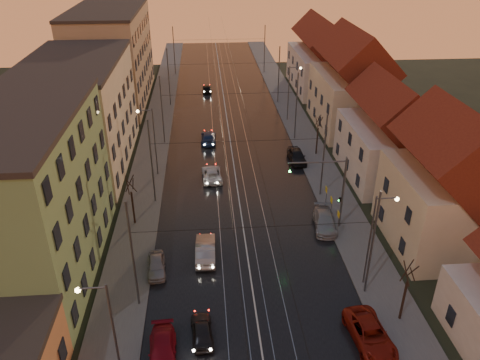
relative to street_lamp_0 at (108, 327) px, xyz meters
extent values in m
cube|color=black|center=(9.10, 38.00, -4.87)|extent=(16.00, 120.00, 0.04)
cube|color=#4C4C4C|center=(-0.90, 38.00, -4.81)|extent=(4.00, 120.00, 0.15)
cube|color=#4C4C4C|center=(19.10, 38.00, -4.81)|extent=(4.00, 120.00, 0.15)
cube|color=gray|center=(6.90, 38.00, -4.83)|extent=(0.06, 120.00, 0.03)
cube|color=gray|center=(8.33, 38.00, -4.83)|extent=(0.06, 120.00, 0.03)
cube|color=gray|center=(9.87, 38.00, -4.83)|extent=(0.06, 120.00, 0.03)
cube|color=gray|center=(11.30, 38.00, -4.83)|extent=(0.06, 120.00, 0.03)
cube|color=#6C945E|center=(-8.40, 12.00, 1.61)|extent=(10.00, 18.00, 13.00)
cube|color=#BDB692|center=(-8.40, 32.00, 1.11)|extent=(10.00, 20.00, 12.00)
cube|color=#958260|center=(-8.40, 56.00, 2.11)|extent=(10.00, 24.00, 14.00)
cube|color=beige|center=(26.10, 13.00, -1.39)|extent=(8.50, 10.00, 7.00)
pyramid|color=#571C13|center=(26.10, 13.00, 4.01)|extent=(8.67, 10.20, 3.80)
cube|color=beige|center=(26.10, 26.00, -1.89)|extent=(9.00, 12.00, 6.00)
pyramid|color=#571C13|center=(26.10, 26.00, 2.71)|extent=(9.18, 12.24, 3.20)
cube|color=beige|center=(26.10, 41.00, -1.14)|extent=(9.00, 14.00, 7.50)
pyramid|color=#571C13|center=(26.10, 41.00, 4.61)|extent=(9.18, 14.28, 4.00)
cube|color=beige|center=(26.10, 59.00, -1.64)|extent=(9.00, 16.00, 6.50)
pyramid|color=#571C13|center=(26.10, 59.00, 3.36)|extent=(9.18, 16.32, 3.50)
cylinder|color=#595B60|center=(0.50, 7.00, -0.39)|extent=(0.16, 0.16, 9.00)
cylinder|color=#595B60|center=(17.70, 7.00, -0.39)|extent=(0.16, 0.16, 9.00)
cylinder|color=#595B60|center=(0.50, 22.00, -0.39)|extent=(0.16, 0.16, 9.00)
cylinder|color=#595B60|center=(17.70, 22.00, -0.39)|extent=(0.16, 0.16, 9.00)
cylinder|color=#595B60|center=(0.50, 37.00, -0.39)|extent=(0.16, 0.16, 9.00)
cylinder|color=#595B60|center=(17.70, 37.00, -0.39)|extent=(0.16, 0.16, 9.00)
cylinder|color=#595B60|center=(0.50, 52.00, -0.39)|extent=(0.16, 0.16, 9.00)
cylinder|color=#595B60|center=(17.70, 52.00, -0.39)|extent=(0.16, 0.16, 9.00)
cylinder|color=#595B60|center=(0.50, 70.00, -0.39)|extent=(0.16, 0.16, 9.00)
cylinder|color=#595B60|center=(17.70, 70.00, -0.39)|extent=(0.16, 0.16, 9.00)
cylinder|color=#595B60|center=(0.30, 0.00, -0.89)|extent=(0.14, 0.14, 8.00)
cylinder|color=#595B60|center=(-0.50, 0.00, 2.91)|extent=(1.60, 0.10, 0.10)
sphere|color=#FFD88C|center=(-1.22, 0.00, 2.81)|extent=(0.32, 0.32, 0.32)
cylinder|color=#595B60|center=(17.90, 8.00, -0.89)|extent=(0.14, 0.14, 8.00)
cylinder|color=#595B60|center=(18.70, 8.00, 2.91)|extent=(1.60, 0.10, 0.10)
sphere|color=#FFD88C|center=(19.42, 8.00, 2.81)|extent=(0.32, 0.32, 0.32)
cylinder|color=#595B60|center=(0.30, 28.00, -0.89)|extent=(0.14, 0.14, 8.00)
cylinder|color=#595B60|center=(-0.50, 28.00, 2.91)|extent=(1.60, 0.10, 0.10)
sphere|color=#FFD88C|center=(-1.22, 28.00, 2.81)|extent=(0.32, 0.32, 0.32)
cylinder|color=#595B60|center=(17.90, 44.00, -0.89)|extent=(0.14, 0.14, 8.00)
cylinder|color=#595B60|center=(18.70, 44.00, 2.91)|extent=(1.60, 0.10, 0.10)
sphere|color=#FFD88C|center=(19.42, 44.00, 2.81)|extent=(0.32, 0.32, 0.32)
cylinder|color=#595B60|center=(18.10, 16.00, -1.29)|extent=(0.20, 0.20, 7.20)
cylinder|color=#595B60|center=(15.50, 16.00, 2.01)|extent=(5.20, 0.14, 0.14)
imported|color=black|center=(13.10, 16.00, 1.41)|extent=(0.15, 0.18, 0.90)
sphere|color=#19FF3F|center=(13.10, 15.88, 1.26)|extent=(0.20, 0.20, 0.20)
cylinder|color=black|center=(-1.10, 18.00, -3.14)|extent=(0.18, 0.18, 3.50)
cylinder|color=black|center=(-0.86, 18.09, -0.59)|extent=(0.37, 0.92, 1.61)
cylinder|color=black|center=(-1.18, 18.23, -0.59)|extent=(0.91, 0.40, 1.61)
cylinder|color=black|center=(-1.33, 17.91, -0.59)|extent=(0.37, 0.92, 1.61)
cylinder|color=black|center=(-0.97, 17.78, -0.59)|extent=(0.84, 0.54, 1.62)
cylinder|color=black|center=(19.30, 4.00, -3.14)|extent=(0.18, 0.18, 3.50)
cylinder|color=black|center=(19.54, 4.09, -0.59)|extent=(0.37, 0.92, 1.61)
cylinder|color=black|center=(19.22, 4.23, -0.59)|extent=(0.91, 0.40, 1.61)
cylinder|color=black|center=(19.07, 3.91, -0.59)|extent=(0.37, 0.92, 1.61)
cylinder|color=black|center=(19.43, 3.78, -0.59)|extent=(0.84, 0.54, 1.62)
cylinder|color=black|center=(19.50, 32.00, -3.14)|extent=(0.18, 0.18, 3.50)
cylinder|color=black|center=(19.74, 32.09, -0.59)|extent=(0.37, 0.92, 1.61)
cylinder|color=black|center=(19.42, 32.23, -0.59)|extent=(0.91, 0.40, 1.61)
cylinder|color=black|center=(19.27, 31.91, -0.59)|extent=(0.37, 0.92, 1.61)
cylinder|color=black|center=(19.63, 31.78, -0.59)|extent=(0.84, 0.54, 1.62)
imported|color=black|center=(5.17, 3.48, -4.27)|extent=(1.71, 3.69, 1.22)
imported|color=gray|center=(5.54, 12.42, -4.11)|extent=(1.73, 4.74, 1.55)
imported|color=silver|center=(6.42, 26.58, -4.25)|extent=(2.33, 4.65, 1.26)
imported|color=navy|center=(6.24, 36.89, -4.20)|extent=(2.06, 4.76, 1.37)
imported|color=black|center=(6.40, 58.41, -4.25)|extent=(1.52, 3.73, 1.27)
imported|color=maroon|center=(2.62, 1.92, -4.25)|extent=(2.03, 4.48, 1.27)
imported|color=#9A9BA0|center=(1.51, 10.79, -4.27)|extent=(1.79, 3.75, 1.24)
imported|color=maroon|center=(16.46, 2.17, -4.18)|extent=(2.82, 5.26, 1.41)
imported|color=#999A9F|center=(16.70, 16.03, -4.20)|extent=(2.47, 4.94, 1.38)
imported|color=black|center=(16.70, 30.17, -4.12)|extent=(1.97, 4.55, 1.53)
camera|label=1|loc=(5.95, -19.86, 19.85)|focal=35.00mm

